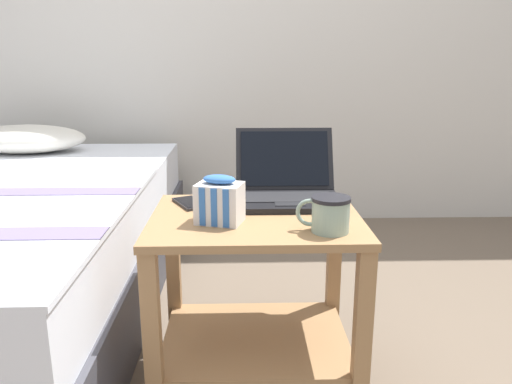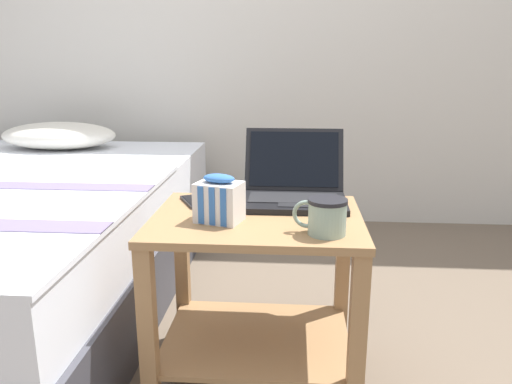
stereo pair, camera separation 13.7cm
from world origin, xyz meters
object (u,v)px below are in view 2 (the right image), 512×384
object	(u,v)px
mug_front_left	(326,215)
cell_phone	(196,201)
laptop	(294,187)
snack_bag	(219,200)

from	to	relation	value
mug_front_left	cell_phone	world-z (taller)	mug_front_left
laptop	cell_phone	world-z (taller)	laptop
laptop	mug_front_left	world-z (taller)	laptop
laptop	cell_phone	distance (m)	0.31
laptop	snack_bag	distance (m)	0.30
mug_front_left	snack_bag	xyz separation A→B (m)	(-0.29, 0.08, 0.01)
snack_bag	mug_front_left	bearing A→B (deg)	-16.40
cell_phone	laptop	bearing A→B (deg)	8.21
snack_bag	cell_phone	size ratio (longest dim) A/B	0.92
mug_front_left	snack_bag	world-z (taller)	snack_bag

